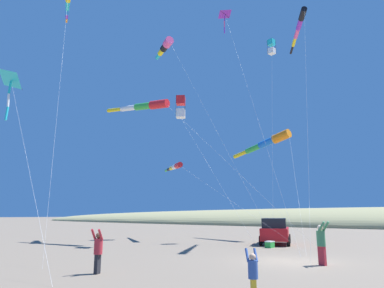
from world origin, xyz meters
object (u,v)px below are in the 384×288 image
at_px(person_adult_flyer, 321,241).
at_px(kite_windsock_long_streamer_left, 299,27).
at_px(cooler_box, 270,244).
at_px(kite_box_green_low_center, 272,47).
at_px(kite_delta_rainbow_low_near, 225,15).
at_px(person_child_grey_jacket, 98,249).
at_px(kite_delta_checkered_midright, 12,80).
at_px(kite_windsock_orange_high_right, 174,167).
at_px(person_child_green_jacket, 253,272).
at_px(kite_windsock_white_trailing, 68,7).
at_px(kite_box_black_fish_shape, 181,107).
at_px(kite_windsock_blue_topmost, 268,142).
at_px(parked_car, 275,231).
at_px(kite_windsock_red_high_left, 165,47).
at_px(kite_windsock_small_distant, 145,106).

height_order(person_adult_flyer, kite_windsock_long_streamer_left, kite_windsock_long_streamer_left).
distance_m(cooler_box, kite_box_green_low_center, 18.04).
bearing_deg(person_adult_flyer, kite_delta_rainbow_low_near, -127.09).
xyz_separation_m(person_child_grey_jacket, kite_delta_checkered_midright, (-0.40, -10.20, 9.33)).
relative_size(kite_delta_checkered_midright, kite_windsock_orange_high_right, 0.77).
relative_size(kite_delta_rainbow_low_near, kite_windsock_orange_high_right, 1.22).
xyz_separation_m(cooler_box, person_child_green_jacket, (13.18, 6.34, 0.47)).
distance_m(person_child_green_jacket, kite_delta_rainbow_low_near, 25.31).
bearing_deg(person_adult_flyer, kite_windsock_white_trailing, -82.08).
bearing_deg(kite_box_black_fish_shape, kite_windsock_blue_topmost, 122.77).
bearing_deg(parked_car, kite_windsock_red_high_left, -80.26).
bearing_deg(kite_windsock_long_streamer_left, kite_box_black_fish_shape, -89.37).
bearing_deg(kite_windsock_red_high_left, kite_delta_checkered_midright, 1.66).
xyz_separation_m(person_child_green_jacket, kite_windsock_blue_topmost, (-20.63, -9.92, 8.00)).
bearing_deg(cooler_box, kite_delta_rainbow_low_near, -107.34).
xyz_separation_m(person_adult_flyer, person_child_grey_jacket, (7.37, -5.56, -0.13)).
xyz_separation_m(kite_windsock_small_distant, kite_windsock_red_high_left, (-3.30, -0.99, 7.01)).
bearing_deg(kite_box_black_fish_shape, kite_delta_rainbow_low_near, 74.82).
bearing_deg(kite_box_green_low_center, person_child_grey_jacket, 5.80).
height_order(person_adult_flyer, kite_windsock_white_trailing, kite_windsock_white_trailing).
bearing_deg(cooler_box, kite_windsock_white_trailing, -56.38).
xyz_separation_m(person_child_green_jacket, kite_box_green_low_center, (-19.12, -8.37, 16.44)).
distance_m(kite_windsock_small_distant, kite_box_black_fish_shape, 5.65).
bearing_deg(kite_windsock_white_trailing, kite_windsock_red_high_left, 168.43).
height_order(kite_windsock_small_distant, kite_windsock_long_streamer_left, kite_windsock_long_streamer_left).
bearing_deg(kite_windsock_orange_high_right, kite_windsock_blue_topmost, 133.30).
bearing_deg(person_child_green_jacket, kite_windsock_red_high_left, -129.58).
bearing_deg(kite_delta_rainbow_low_near, kite_delta_checkered_midright, -24.54).
distance_m(kite_delta_checkered_midright, kite_delta_rainbow_low_near, 17.68).
bearing_deg(person_child_green_jacket, parked_car, -155.45).
xyz_separation_m(kite_delta_rainbow_low_near, kite_windsock_blue_topmost, (-6.24, 0.30, -10.14)).
xyz_separation_m(person_child_green_jacket, kite_delta_rainbow_low_near, (-14.39, -10.22, 18.14)).
distance_m(person_child_green_jacket, kite_box_green_low_center, 26.57).
bearing_deg(person_child_green_jacket, kite_box_black_fish_shape, -133.89).
distance_m(kite_box_green_low_center, kite_box_black_fish_shape, 10.12).
relative_size(cooler_box, kite_windsock_white_trailing, 0.03).
distance_m(kite_windsock_long_streamer_left, kite_windsock_orange_high_right, 15.52).
bearing_deg(cooler_box, kite_windsock_orange_high_right, -98.73).
distance_m(kite_delta_rainbow_low_near, kite_windsock_blue_topmost, 11.91).
height_order(person_child_green_jacket, kite_box_black_fish_shape, kite_box_black_fish_shape).
height_order(kite_windsock_red_high_left, kite_box_black_fish_shape, kite_windsock_red_high_left).
bearing_deg(kite_windsock_blue_topmost, kite_windsock_small_distant, -31.82).
xyz_separation_m(person_child_green_jacket, kite_delta_checkered_midright, (-0.35, -16.63, 9.51)).
xyz_separation_m(person_child_grey_jacket, kite_windsock_small_distant, (-10.82, -9.61, 10.12)).
bearing_deg(kite_windsock_orange_high_right, kite_delta_rainbow_low_near, 87.08).
xyz_separation_m(person_child_grey_jacket, kite_delta_rainbow_low_near, (-14.44, -3.79, 17.95)).
height_order(cooler_box, kite_windsock_blue_topmost, kite_windsock_blue_topmost).
relative_size(cooler_box, kite_box_green_low_center, 0.03).
relative_size(kite_windsock_red_high_left, kite_delta_checkered_midright, 1.53).
distance_m(kite_box_green_low_center, kite_windsock_blue_topmost, 8.72).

